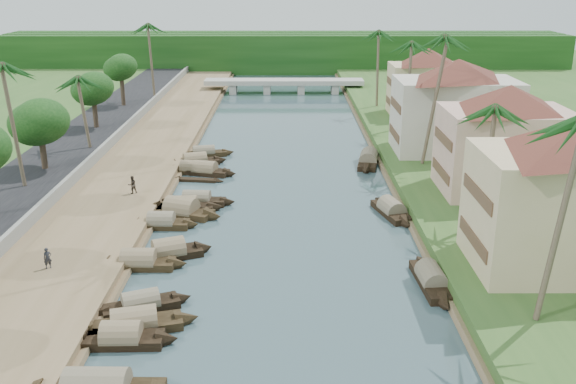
{
  "coord_description": "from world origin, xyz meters",
  "views": [
    {
      "loc": [
        0.45,
        -41.64,
        19.98
      ],
      "look_at": [
        0.57,
        11.27,
        2.0
      ],
      "focal_mm": 40.0,
      "sensor_mm": 36.0,
      "label": 1
    }
  ],
  "objects_px": {
    "sampan_1": "(122,338)",
    "person_near": "(48,258)",
    "building_near": "(570,194)",
    "bridge": "(284,83)"
  },
  "relations": [
    {
      "from": "bridge",
      "to": "person_near",
      "type": "xyz_separation_m",
      "value": [
        -15.97,
        -73.46,
        -0.18
      ]
    },
    {
      "from": "bridge",
      "to": "person_near",
      "type": "relative_size",
      "value": 18.82
    },
    {
      "from": "sampan_1",
      "to": "person_near",
      "type": "bearing_deg",
      "value": 128.9
    },
    {
      "from": "building_near",
      "to": "person_near",
      "type": "relative_size",
      "value": 9.98
    },
    {
      "from": "bridge",
      "to": "sampan_1",
      "type": "xyz_separation_m",
      "value": [
        -8.94,
        -81.83,
        -1.31
      ]
    },
    {
      "from": "sampan_1",
      "to": "person_near",
      "type": "relative_size",
      "value": 4.47
    },
    {
      "from": "building_near",
      "to": "sampan_1",
      "type": "distance_m",
      "value": 29.62
    },
    {
      "from": "bridge",
      "to": "sampan_1",
      "type": "height_order",
      "value": "bridge"
    },
    {
      "from": "building_near",
      "to": "sampan_1",
      "type": "relative_size",
      "value": 2.23
    },
    {
      "from": "bridge",
      "to": "person_near",
      "type": "height_order",
      "value": "bridge"
    }
  ]
}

